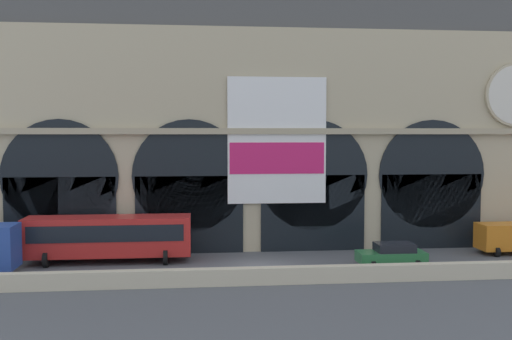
{
  "coord_description": "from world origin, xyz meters",
  "views": [
    {
      "loc": [
        -4.01,
        -36.93,
        8.68
      ],
      "look_at": [
        0.31,
        5.0,
        6.03
      ],
      "focal_mm": 40.62,
      "sensor_mm": 36.0,
      "label": 1
    }
  ],
  "objects": [
    {
      "name": "bus_midwest",
      "position": [
        -9.95,
        2.5,
        1.78
      ],
      "size": [
        11.0,
        3.25,
        3.1
      ],
      "color": "red",
      "rests_on": "ground"
    },
    {
      "name": "quay_parapet_wall",
      "position": [
        0.0,
        -4.24,
        0.49
      ],
      "size": [
        90.0,
        0.7,
        0.98
      ],
      "primitive_type": "cube",
      "color": "beige",
      "rests_on": "ground"
    },
    {
      "name": "station_building",
      "position": [
        0.03,
        7.98,
        9.94
      ],
      "size": [
        47.22,
        6.38,
        20.39
      ],
      "color": "#BCAD8C",
      "rests_on": "ground"
    },
    {
      "name": "ground_plane",
      "position": [
        0.0,
        0.0,
        0.0
      ],
      "size": [
        200.0,
        200.0,
        0.0
      ],
      "primitive_type": "plane",
      "color": "#54565B"
    },
    {
      "name": "car_mideast",
      "position": [
        8.65,
        -0.7,
        0.8
      ],
      "size": [
        4.4,
        2.22,
        1.55
      ],
      "color": "#2D7A42",
      "rests_on": "ground"
    }
  ]
}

